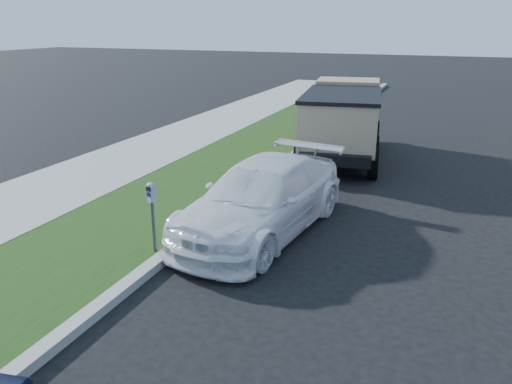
% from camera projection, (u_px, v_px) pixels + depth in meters
% --- Properties ---
extents(ground, '(120.00, 120.00, 0.00)m').
position_uv_depth(ground, '(312.00, 277.00, 8.32)').
color(ground, black).
rests_on(ground, ground).
extents(streetside, '(6.12, 50.00, 0.15)m').
position_uv_depth(streetside, '(111.00, 195.00, 12.01)').
color(streetside, gray).
rests_on(streetside, ground).
extents(parking_meter, '(0.20, 0.16, 1.30)m').
position_uv_depth(parking_meter, '(152.00, 202.00, 8.65)').
color(parking_meter, '#3F4247').
rests_on(parking_meter, ground).
extents(white_wagon, '(2.59, 5.06, 1.41)m').
position_uv_depth(white_wagon, '(262.00, 198.00, 9.95)').
color(white_wagon, white).
rests_on(white_wagon, ground).
extents(dump_truck, '(2.92, 5.84, 2.19)m').
position_uv_depth(dump_truck, '(343.00, 117.00, 15.40)').
color(dump_truck, black).
rests_on(dump_truck, ground).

